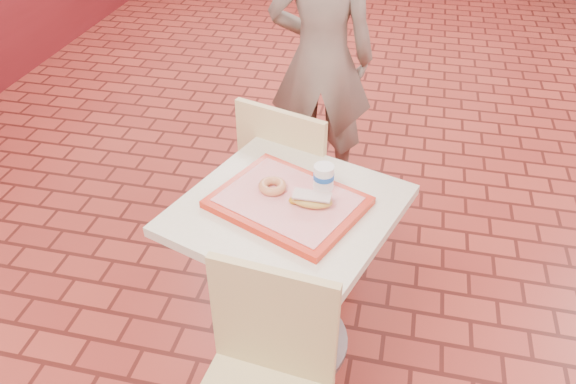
% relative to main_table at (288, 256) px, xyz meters
% --- Properties ---
extents(main_table, '(0.71, 0.71, 0.75)m').
position_rel_main_table_xyz_m(main_table, '(0.00, 0.00, 0.00)').
color(main_table, beige).
rests_on(main_table, ground).
extents(chair_main_front, '(0.44, 0.44, 0.87)m').
position_rel_main_table_xyz_m(chair_main_front, '(0.04, -0.54, -0.02)').
color(chair_main_front, tan).
rests_on(chair_main_front, ground).
extents(chair_main_back, '(0.52, 0.52, 0.90)m').
position_rel_main_table_xyz_m(chair_main_back, '(-0.09, 0.52, -0.00)').
color(chair_main_back, '#DFC785').
rests_on(chair_main_back, ground).
extents(customer, '(0.61, 0.44, 1.54)m').
position_rel_main_table_xyz_m(customer, '(-0.10, 1.23, 0.26)').
color(customer, '#74665A').
rests_on(customer, ground).
extents(serving_tray, '(0.49, 0.38, 0.03)m').
position_rel_main_table_xyz_m(serving_tray, '(0.00, 0.00, 0.26)').
color(serving_tray, '#B61F0D').
rests_on(serving_tray, main_table).
extents(ring_donut, '(0.12, 0.12, 0.03)m').
position_rel_main_table_xyz_m(ring_donut, '(-0.07, 0.04, 0.29)').
color(ring_donut, '#C17246').
rests_on(ring_donut, serving_tray).
extents(long_john_donut, '(0.15, 0.07, 0.05)m').
position_rel_main_table_xyz_m(long_john_donut, '(0.08, -0.02, 0.30)').
color(long_john_donut, '#B98B36').
rests_on(long_john_donut, serving_tray).
extents(paper_cup, '(0.07, 0.07, 0.09)m').
position_rel_main_table_xyz_m(paper_cup, '(0.11, 0.09, 0.32)').
color(paper_cup, white).
rests_on(paper_cup, serving_tray).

